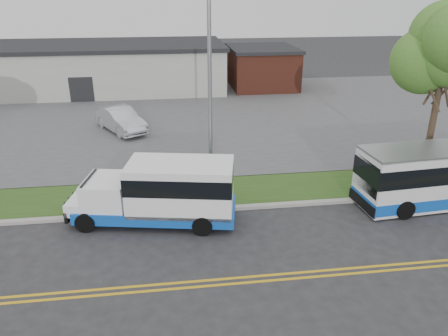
{
  "coord_description": "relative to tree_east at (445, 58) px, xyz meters",
  "views": [
    {
      "loc": [
        1.06,
        -16.05,
        9.27
      ],
      "look_at": [
        3.53,
        2.15,
        1.6
      ],
      "focal_mm": 35.0,
      "sensor_mm": 36.0,
      "label": 1
    }
  ],
  "objects": [
    {
      "name": "ground",
      "position": [
        -14.0,
        -3.0,
        -6.2
      ],
      "size": [
        140.0,
        140.0,
        0.0
      ],
      "primitive_type": "plane",
      "color": "#28282B",
      "rests_on": "ground"
    },
    {
      "name": "lane_line_north",
      "position": [
        -14.0,
        -6.85,
        -6.2
      ],
      "size": [
        70.0,
        0.12,
        0.01
      ],
      "primitive_type": "cube",
      "color": "gold",
      "rests_on": "ground"
    },
    {
      "name": "lane_line_south",
      "position": [
        -14.0,
        -7.15,
        -6.2
      ],
      "size": [
        70.0,
        0.12,
        0.01
      ],
      "primitive_type": "cube",
      "color": "gold",
      "rests_on": "ground"
    },
    {
      "name": "curb",
      "position": [
        -14.0,
        -1.9,
        -6.13
      ],
      "size": [
        80.0,
        0.3,
        0.15
      ],
      "primitive_type": "cube",
      "color": "#9E9B93",
      "rests_on": "ground"
    },
    {
      "name": "verge",
      "position": [
        -14.0,
        -0.1,
        -6.15
      ],
      "size": [
        80.0,
        3.3,
        0.1
      ],
      "primitive_type": "cube",
      "color": "#2B4918",
      "rests_on": "ground"
    },
    {
      "name": "parking_lot",
      "position": [
        -14.0,
        14.0,
        -6.15
      ],
      "size": [
        80.0,
        25.0,
        0.1
      ],
      "primitive_type": "cube",
      "color": "#4C4C4F",
      "rests_on": "ground"
    },
    {
      "name": "commercial_building",
      "position": [
        -20.0,
        24.0,
        -4.02
      ],
      "size": [
        25.4,
        10.4,
        4.35
      ],
      "color": "#9E9E99",
      "rests_on": "ground"
    },
    {
      "name": "brick_wing",
      "position": [
        -3.5,
        23.0,
        -4.24
      ],
      "size": [
        6.3,
        7.3,
        3.9
      ],
      "color": "brown",
      "rests_on": "ground"
    },
    {
      "name": "tree_east",
      "position": [
        0.0,
        0.0,
        0.0
      ],
      "size": [
        5.2,
        5.2,
        8.33
      ],
      "color": "#37271E",
      "rests_on": "verge"
    },
    {
      "name": "streetlight_near",
      "position": [
        -11.0,
        -0.27,
        -0.97
      ],
      "size": [
        0.35,
        1.53,
        9.5
      ],
      "color": "gray",
      "rests_on": "verge"
    },
    {
      "name": "shuttle_bus",
      "position": [
        -13.18,
        -2.53,
        -4.78
      ],
      "size": [
        7.25,
        3.48,
        2.68
      ],
      "rotation": [
        0.0,
        0.0,
        -0.19
      ],
      "color": "blue",
      "rests_on": "ground"
    },
    {
      "name": "parked_car_a",
      "position": [
        -16.05,
        10.19,
        -5.29
      ],
      "size": [
        3.93,
        5.12,
        1.62
      ],
      "primitive_type": "imported",
      "rotation": [
        0.0,
        0.0,
        0.52
      ],
      "color": "#B2B4BA",
      "rests_on": "parking_lot"
    }
  ]
}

